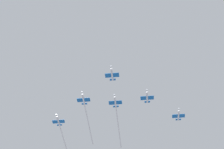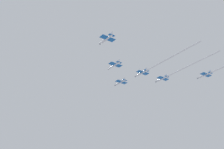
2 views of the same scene
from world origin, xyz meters
name	(u,v)px [view 1 (image 1 of 2)]	position (x,y,z in m)	size (l,w,h in m)	color
jet_lead	(112,74)	(11.58, 12.66, 153.90)	(10.05, 8.27, 2.26)	white
jet_port_inner	(147,97)	(6.78, 38.45, 152.75)	(10.05, 8.27, 2.26)	white
jet_starboard_inner	(87,114)	(-25.16, 15.38, 154.48)	(41.10, 28.58, 2.26)	white
jet_port_outer	(117,117)	(-16.44, 31.89, 152.41)	(41.65, 28.97, 2.26)	white
jet_starboard_outer	(179,115)	(1.99, 64.23, 153.64)	(10.05, 8.27, 2.26)	white
jet_center_rear	(63,137)	(-53.19, 12.13, 155.14)	(46.23, 32.11, 2.26)	white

